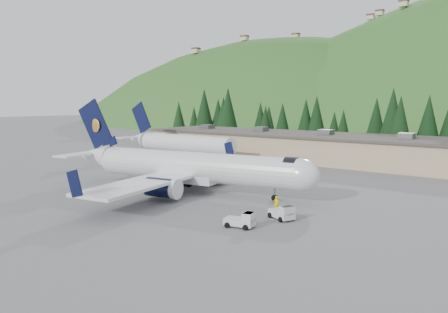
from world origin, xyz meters
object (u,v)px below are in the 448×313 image
baggage_tug_b (283,213)px  second_airliner (175,142)px  ramp_worker (276,204)px  terminal_building (302,146)px  airliner (188,167)px  baggage_tug_a (242,220)px

baggage_tug_b → second_airliner: bearing=171.5°
ramp_worker → terminal_building: bearing=-85.3°
second_airliner → terminal_building: (19.91, 16.00, -0.70)m
terminal_building → ramp_worker: size_ratio=42.37×
second_airliner → airliner: bearing=-42.9°
airliner → ramp_worker: airliner is taller
airliner → baggage_tug_a: (14.85, -8.77, -2.52)m
second_airliner → baggage_tug_a: (38.75, -30.97, -2.68)m
second_airliner → terminal_building: 25.55m
airliner → ramp_worker: (14.33, -1.89, -2.33)m
second_airliner → ramp_worker: (38.23, -24.08, -2.49)m
airliner → terminal_building: (-3.98, 38.20, -0.54)m
baggage_tug_a → terminal_building: bearing=99.0°
ramp_worker → second_airliner: bearing=-52.0°
ramp_worker → baggage_tug_b: bearing=113.2°
airliner → baggage_tug_b: 17.17m
terminal_building → airliner: bearing=-84.0°
terminal_building → ramp_worker: (18.32, -40.08, -1.78)m
airliner → baggage_tug_a: 17.43m
second_airliner → ramp_worker: second_airliner is taller
terminal_building → ramp_worker: 44.11m
baggage_tug_b → ramp_worker: size_ratio=1.85×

